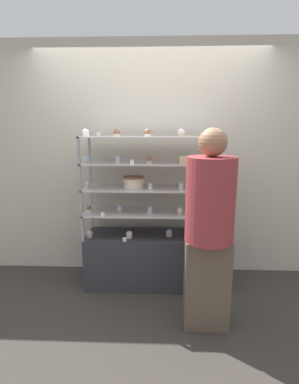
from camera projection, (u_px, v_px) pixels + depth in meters
ground_plane at (150, 283)px, 3.30m from camera, size 20.00×20.00×0.00m
back_wall at (151, 161)px, 3.39m from camera, size 8.00×0.05×2.60m
display_base at (150, 259)px, 3.24m from camera, size 1.34×0.46×0.56m
display_riser_lower at (150, 213)px, 3.13m from camera, size 1.34×0.46×0.26m
display_riser_middle at (150, 189)px, 3.07m from camera, size 1.34×0.46×0.26m
display_riser_upper at (150, 164)px, 3.02m from camera, size 1.34×0.46×0.26m
display_riser_top at (150, 138)px, 2.96m from camera, size 1.34×0.46×0.26m
layer_cake_centerpiece at (134, 182)px, 3.04m from camera, size 0.21×0.21×0.11m
sheet_cake_frosted at (189, 159)px, 2.95m from camera, size 0.21×0.15×0.07m
cupcake_0 at (90, 234)px, 3.10m from camera, size 0.06×0.06×0.08m
cupcake_1 at (129, 235)px, 3.07m from camera, size 0.06×0.06×0.08m
cupcake_2 at (169, 233)px, 3.12m from camera, size 0.06×0.06×0.08m
cupcake_3 at (208, 235)px, 3.06m from camera, size 0.06×0.06×0.08m
price_tag_0 at (125, 239)px, 2.98m from camera, size 0.04×0.00×0.04m
cupcake_4 at (89, 209)px, 3.08m from camera, size 0.05×0.05×0.07m
cupcake_5 at (120, 209)px, 3.08m from camera, size 0.05×0.05×0.07m
cupcake_6 at (150, 210)px, 3.05m from camera, size 0.05×0.05×0.07m
cupcake_7 at (180, 211)px, 3.01m from camera, size 0.05×0.05×0.07m
cupcake_8 at (208, 210)px, 3.03m from camera, size 0.05×0.05×0.07m
price_tag_1 at (103, 214)px, 2.93m from camera, size 0.04×0.00×0.04m
cupcake_9 at (88, 184)px, 3.05m from camera, size 0.05×0.05×0.06m
cupcake_10 at (150, 186)px, 2.96m from camera, size 0.05×0.05×0.06m
cupcake_11 at (181, 186)px, 2.95m from camera, size 0.05×0.05×0.06m
cupcake_12 at (213, 187)px, 2.93m from camera, size 0.05×0.05×0.06m
price_tag_2 at (197, 190)px, 2.84m from camera, size 0.04×0.00×0.04m
cupcake_13 at (86, 159)px, 2.95m from camera, size 0.06×0.06×0.07m
cupcake_14 at (118, 159)px, 2.95m from camera, size 0.06×0.06×0.07m
cupcake_15 at (149, 160)px, 2.92m from camera, size 0.06×0.06×0.07m
cupcake_16 at (212, 159)px, 2.94m from camera, size 0.06×0.06×0.07m
price_tag_3 at (132, 162)px, 2.81m from camera, size 0.04×0.00×0.04m
cupcake_17 at (86, 133)px, 2.87m from camera, size 0.07×0.07×0.07m
cupcake_18 at (117, 133)px, 2.90m from camera, size 0.07×0.07×0.07m
cupcake_19 at (148, 133)px, 2.84m from camera, size 0.07×0.07×0.07m
cupcake_20 at (181, 133)px, 2.89m from camera, size 0.07×0.07×0.07m
cupcake_21 at (213, 133)px, 2.82m from camera, size 0.07×0.07×0.07m
price_tag_4 at (99, 134)px, 2.77m from camera, size 0.04×0.00×0.04m
customer_figure at (209, 227)px, 2.40m from camera, size 0.39×0.39×1.68m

